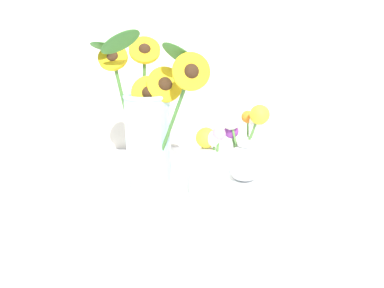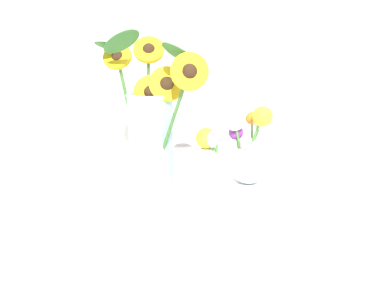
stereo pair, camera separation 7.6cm
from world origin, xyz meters
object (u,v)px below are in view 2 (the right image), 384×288
Objects in this scene: serving_tray at (192,196)px; vase_small_center at (207,168)px; mason_jar_sunflowers at (152,124)px; vase_bulb_right at (248,152)px.

serving_tray is 0.08m from vase_small_center.
vase_small_center is at bearing -34.69° from mason_jar_sunflowers.
mason_jar_sunflowers is at bearing 145.31° from vase_small_center.
vase_small_center is 0.12m from vase_bulb_right.
mason_jar_sunflowers reaches higher than serving_tray.
mason_jar_sunflowers is 1.90× the size of vase_bulb_right.
mason_jar_sunflowers is 2.33× the size of vase_small_center.
mason_jar_sunflowers reaches higher than vase_bulb_right.
mason_jar_sunflowers is (-0.09, 0.05, 0.14)m from serving_tray.
vase_bulb_right is (0.12, 0.05, 0.08)m from serving_tray.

